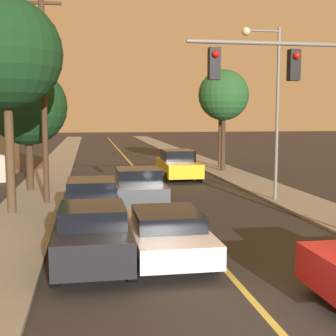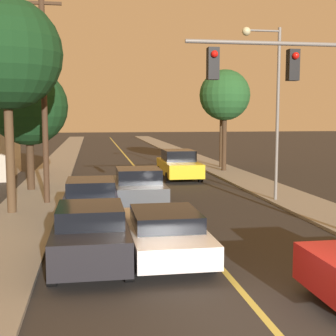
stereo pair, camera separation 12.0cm
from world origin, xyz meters
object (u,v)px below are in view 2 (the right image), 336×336
car_outer_lane_front (91,234)px  tree_left_far (29,107)px  car_near_lane_front (165,231)px  traffic_signal_mast (304,93)px  tree_right_near (225,95)px  streetlamp_right (270,91)px  utility_pole_left (44,94)px  car_far_oncoming (179,165)px  tree_right_far (222,100)px  car_outer_lane_second (91,200)px  tree_left_near (6,54)px  car_near_lane_second (138,187)px

car_outer_lane_front → tree_left_far: bearing=103.6°
car_near_lane_front → traffic_signal_mast: traffic_signal_mast is taller
tree_left_far → tree_right_near: (11.76, 6.38, 0.90)m
streetlamp_right → utility_pole_left: 9.49m
car_near_lane_front → tree_right_near: tree_right_near is taller
tree_left_far → car_far_oncoming: bearing=23.5°
tree_left_far → car_near_lane_front: bearing=-67.3°
tree_right_near → car_far_oncoming: bearing=-141.8°
car_far_oncoming → traffic_signal_mast: traffic_signal_mast is taller
tree_right_far → tree_right_near: bearing=-101.1°
car_near_lane_front → utility_pole_left: (-3.80, 7.97, 3.99)m
streetlamp_right → traffic_signal_mast: bearing=-102.4°
traffic_signal_mast → tree_left_far: bearing=130.7°
car_outer_lane_front → utility_pole_left: bearing=102.3°
car_outer_lane_second → car_far_oncoming: car_far_oncoming is taller
car_far_oncoming → tree_left_near: 13.31m
car_far_oncoming → tree_right_far: size_ratio=0.82×
traffic_signal_mast → tree_left_far: 14.14m
car_far_oncoming → tree_left_far: tree_left_far is taller
tree_left_far → tree_right_far: 14.82m
car_outer_lane_front → tree_right_near: size_ratio=0.62×
car_outer_lane_front → tree_right_far: tree_right_far is taller
car_near_lane_second → car_outer_lane_second: (-1.95, -2.87, 0.00)m
tree_left_far → tree_right_far: size_ratio=0.97×
car_near_lane_second → car_near_lane_front: bearing=-90.0°
traffic_signal_mast → tree_right_near: (2.55, 17.10, 0.67)m
car_far_oncoming → tree_right_near: 6.26m
streetlamp_right → tree_left_near: bearing=-174.6°
traffic_signal_mast → tree_right_far: tree_right_far is taller
car_near_lane_second → car_outer_lane_front: (-1.95, -7.70, 0.00)m
car_outer_lane_second → utility_pole_left: 5.62m
car_near_lane_front → car_outer_lane_front: size_ratio=1.16×
car_near_lane_second → tree_left_near: bearing=-167.4°
tree_right_near → tree_left_far: bearing=-151.5°
car_outer_lane_front → tree_right_far: bearing=66.0°
car_near_lane_front → car_outer_lane_front: bearing=-165.6°
tree_right_far → streetlamp_right: bearing=-97.0°
car_far_oncoming → traffic_signal_mast: 14.74m
car_near_lane_second → utility_pole_left: size_ratio=0.51×
car_outer_lane_front → tree_right_far: size_ratio=0.67×
car_outer_lane_second → car_far_oncoming: size_ratio=0.87×
car_near_lane_front → car_near_lane_second: (0.00, 7.20, 0.12)m
car_outer_lane_second → tree_right_near: (8.81, 13.75, 4.29)m
car_far_oncoming → tree_left_near: (-8.18, -9.14, 5.16)m
traffic_signal_mast → car_near_lane_front: bearing=-167.1°
tree_right_far → tree_left_near: bearing=-131.0°
car_near_lane_second → tree_left_near: 7.25m
car_outer_lane_second → tree_right_far: bearing=59.8°
car_near_lane_second → car_far_oncoming: bearing=68.0°
car_outer_lane_second → tree_right_near: size_ratio=0.65×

